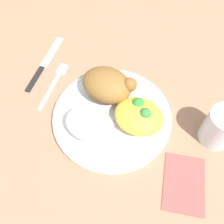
{
  "coord_description": "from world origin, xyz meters",
  "views": [
    {
      "loc": [
        0.12,
        -0.25,
        0.47
      ],
      "look_at": [
        0.0,
        0.0,
        0.03
      ],
      "focal_mm": 39.88,
      "sensor_mm": 36.0,
      "label": 1
    }
  ],
  "objects_px": {
    "water_glass": "(220,127)",
    "napkin": "(184,183)",
    "roasted_chicken": "(108,85)",
    "mac_cheese_with_broccoli": "(139,115)",
    "fork": "(54,83)",
    "knife": "(42,67)",
    "rice_pile": "(90,124)",
    "plate": "(112,116)"
  },
  "relations": [
    {
      "from": "roasted_chicken",
      "to": "knife",
      "type": "height_order",
      "value": "roasted_chicken"
    },
    {
      "from": "plate",
      "to": "fork",
      "type": "bearing_deg",
      "value": 171.08
    },
    {
      "from": "roasted_chicken",
      "to": "knife",
      "type": "relative_size",
      "value": 0.62
    },
    {
      "from": "plate",
      "to": "roasted_chicken",
      "type": "xyz_separation_m",
      "value": [
        -0.03,
        0.05,
        0.04
      ]
    },
    {
      "from": "rice_pile",
      "to": "mac_cheese_with_broccoli",
      "type": "bearing_deg",
      "value": 36.97
    },
    {
      "from": "plate",
      "to": "rice_pile",
      "type": "relative_size",
      "value": 2.51
    },
    {
      "from": "roasted_chicken",
      "to": "mac_cheese_with_broccoli",
      "type": "xyz_separation_m",
      "value": [
        0.09,
        -0.04,
        -0.01
      ]
    },
    {
      "from": "fork",
      "to": "napkin",
      "type": "distance_m",
      "value": 0.36
    },
    {
      "from": "knife",
      "to": "napkin",
      "type": "relative_size",
      "value": 1.7
    },
    {
      "from": "plate",
      "to": "fork",
      "type": "relative_size",
      "value": 1.79
    },
    {
      "from": "rice_pile",
      "to": "water_glass",
      "type": "bearing_deg",
      "value": 23.7
    },
    {
      "from": "plate",
      "to": "water_glass",
      "type": "bearing_deg",
      "value": 14.07
    },
    {
      "from": "knife",
      "to": "roasted_chicken",
      "type": "bearing_deg",
      "value": -2.54
    },
    {
      "from": "mac_cheese_with_broccoli",
      "to": "napkin",
      "type": "distance_m",
      "value": 0.15
    },
    {
      "from": "rice_pile",
      "to": "water_glass",
      "type": "distance_m",
      "value": 0.26
    },
    {
      "from": "mac_cheese_with_broccoli",
      "to": "knife",
      "type": "relative_size",
      "value": 0.54
    },
    {
      "from": "mac_cheese_with_broccoli",
      "to": "fork",
      "type": "xyz_separation_m",
      "value": [
        -0.22,
        0.02,
        -0.03
      ]
    },
    {
      "from": "roasted_chicken",
      "to": "plate",
      "type": "bearing_deg",
      "value": -54.86
    },
    {
      "from": "mac_cheese_with_broccoli",
      "to": "fork",
      "type": "bearing_deg",
      "value": 175.94
    },
    {
      "from": "roasted_chicken",
      "to": "napkin",
      "type": "bearing_deg",
      "value": -27.74
    },
    {
      "from": "fork",
      "to": "napkin",
      "type": "height_order",
      "value": "fork"
    },
    {
      "from": "rice_pile",
      "to": "fork",
      "type": "distance_m",
      "value": 0.16
    },
    {
      "from": "fork",
      "to": "water_glass",
      "type": "xyz_separation_m",
      "value": [
        0.38,
        0.03,
        0.04
      ]
    },
    {
      "from": "mac_cheese_with_broccoli",
      "to": "knife",
      "type": "xyz_separation_m",
      "value": [
        -0.28,
        0.04,
        -0.03
      ]
    },
    {
      "from": "fork",
      "to": "knife",
      "type": "height_order",
      "value": "knife"
    },
    {
      "from": "mac_cheese_with_broccoli",
      "to": "knife",
      "type": "bearing_deg",
      "value": 171.04
    },
    {
      "from": "knife",
      "to": "plate",
      "type": "bearing_deg",
      "value": -13.75
    },
    {
      "from": "roasted_chicken",
      "to": "mac_cheese_with_broccoli",
      "type": "bearing_deg",
      "value": -21.82
    },
    {
      "from": "plate",
      "to": "mac_cheese_with_broccoli",
      "type": "relative_size",
      "value": 2.52
    },
    {
      "from": "rice_pile",
      "to": "napkin",
      "type": "distance_m",
      "value": 0.21
    },
    {
      "from": "water_glass",
      "to": "napkin",
      "type": "bearing_deg",
      "value": -101.82
    },
    {
      "from": "plate",
      "to": "water_glass",
      "type": "xyz_separation_m",
      "value": [
        0.21,
        0.05,
        0.03
      ]
    },
    {
      "from": "roasted_chicken",
      "to": "fork",
      "type": "xyz_separation_m",
      "value": [
        -0.13,
        -0.02,
        -0.04
      ]
    },
    {
      "from": "mac_cheese_with_broccoli",
      "to": "knife",
      "type": "distance_m",
      "value": 0.28
    },
    {
      "from": "mac_cheese_with_broccoli",
      "to": "water_glass",
      "type": "distance_m",
      "value": 0.16
    },
    {
      "from": "rice_pile",
      "to": "napkin",
      "type": "xyz_separation_m",
      "value": [
        0.21,
        -0.02,
        -0.03
      ]
    },
    {
      "from": "roasted_chicken",
      "to": "napkin",
      "type": "height_order",
      "value": "roasted_chicken"
    },
    {
      "from": "mac_cheese_with_broccoli",
      "to": "fork",
      "type": "height_order",
      "value": "mac_cheese_with_broccoli"
    },
    {
      "from": "roasted_chicken",
      "to": "rice_pile",
      "type": "bearing_deg",
      "value": -85.9
    },
    {
      "from": "roasted_chicken",
      "to": "rice_pile",
      "type": "height_order",
      "value": "roasted_chicken"
    },
    {
      "from": "water_glass",
      "to": "napkin",
      "type": "xyz_separation_m",
      "value": [
        -0.03,
        -0.12,
        -0.04
      ]
    },
    {
      "from": "roasted_chicken",
      "to": "rice_pile",
      "type": "xyz_separation_m",
      "value": [
        0.01,
        -0.1,
        -0.01
      ]
    }
  ]
}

